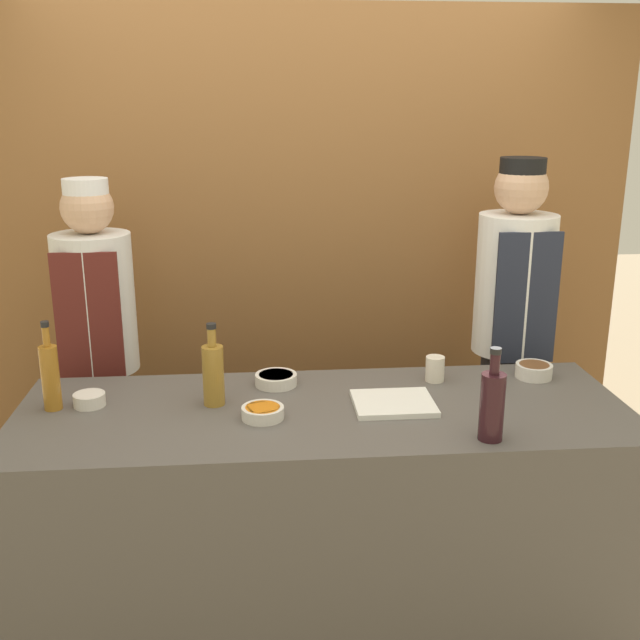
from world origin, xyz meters
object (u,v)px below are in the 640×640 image
(bottle_amber, at_px, (50,375))
(chef_right, at_px, (510,336))
(sauce_bowl_orange, at_px, (263,412))
(chef_left, at_px, (100,356))
(cup_cream, at_px, (435,369))
(sauce_bowl_red, at_px, (276,379))
(sauce_bowl_brown, at_px, (534,370))
(cutting_board, at_px, (394,403))
(bottle_wine, at_px, (492,404))
(sauce_bowl_white, at_px, (89,399))
(bottle_vinegar, at_px, (213,373))

(bottle_amber, height_order, chef_right, chef_right)
(sauce_bowl_orange, bearing_deg, chef_left, 132.81)
(bottle_amber, bearing_deg, cup_cream, 6.18)
(sauce_bowl_red, bearing_deg, sauce_bowl_brown, -0.39)
(sauce_bowl_orange, xyz_separation_m, bottle_amber, (-0.73, 0.15, 0.10))
(cutting_board, height_order, chef_right, chef_right)
(bottle_wine, height_order, chef_left, chef_left)
(sauce_bowl_brown, bearing_deg, sauce_bowl_orange, -164.24)
(bottle_amber, bearing_deg, sauce_bowl_white, 7.91)
(bottle_vinegar, xyz_separation_m, cup_cream, (0.84, 0.16, -0.07))
(sauce_bowl_brown, bearing_deg, cup_cream, -179.62)
(sauce_bowl_white, relative_size, sauce_bowl_red, 0.70)
(cutting_board, relative_size, bottle_amber, 0.88)
(cutting_board, bearing_deg, chef_left, 149.55)
(sauce_bowl_white, bearing_deg, bottle_amber, -172.09)
(sauce_bowl_orange, distance_m, chef_left, 1.02)
(cutting_board, bearing_deg, bottle_wine, -48.59)
(chef_right, bearing_deg, cutting_board, -134.03)
(sauce_bowl_brown, bearing_deg, chef_right, 82.74)
(bottle_wine, bearing_deg, bottle_amber, 165.59)
(bottle_vinegar, distance_m, bottle_wine, 0.97)
(sauce_bowl_white, distance_m, sauce_bowl_orange, 0.63)
(bottle_vinegar, relative_size, chef_right, 0.17)
(sauce_bowl_brown, height_order, cup_cream, cup_cream)
(cutting_board, bearing_deg, cup_cream, 48.85)
(sauce_bowl_orange, height_order, bottle_amber, bottle_amber)
(bottle_vinegar, relative_size, bottle_wine, 0.98)
(cup_cream, bearing_deg, cutting_board, -131.15)
(sauce_bowl_white, height_order, bottle_wine, bottle_wine)
(sauce_bowl_red, relative_size, bottle_vinegar, 0.53)
(sauce_bowl_red, bearing_deg, bottle_vinegar, -143.36)
(chef_left, bearing_deg, bottle_wine, -34.53)
(sauce_bowl_orange, xyz_separation_m, cup_cream, (0.67, 0.30, 0.03))
(sauce_bowl_orange, height_order, chef_right, chef_right)
(sauce_bowl_brown, height_order, chef_right, chef_right)
(cup_cream, distance_m, chef_left, 1.43)
(bottle_amber, xyz_separation_m, cup_cream, (1.40, 0.15, -0.08))
(cup_cream, height_order, chef_right, chef_right)
(sauce_bowl_brown, distance_m, bottle_wine, 0.64)
(sauce_bowl_brown, bearing_deg, sauce_bowl_red, 179.61)
(bottle_amber, bearing_deg, bottle_wine, -14.41)
(chef_left, bearing_deg, cutting_board, -30.45)
(sauce_bowl_brown, bearing_deg, sauce_bowl_white, -175.31)
(sauce_bowl_orange, height_order, chef_left, chef_left)
(sauce_bowl_white, relative_size, cup_cream, 1.14)
(cutting_board, distance_m, cup_cream, 0.31)
(chef_right, bearing_deg, cup_cream, -135.43)
(sauce_bowl_orange, xyz_separation_m, bottle_wine, (0.72, -0.23, 0.10))
(bottle_amber, distance_m, cup_cream, 1.41)
(cutting_board, height_order, bottle_vinegar, bottle_vinegar)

